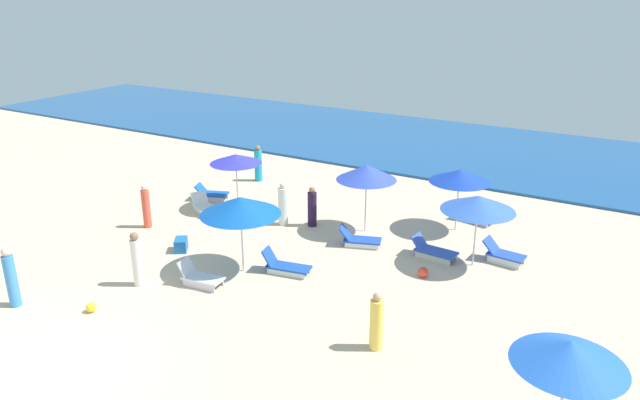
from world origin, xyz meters
TOP-DOWN VIEW (x-y plane):
  - ground_plane at (0.00, 0.00)m, footprint 60.00×60.00m
  - ocean at (0.00, 24.00)m, footprint 60.00×11.99m
  - umbrella_0 at (6.83, 10.55)m, footprint 2.30×2.30m
  - lounge_chair_0_0 at (5.54, 10.43)m, footprint 1.50×0.73m
  - lounge_chair_0_1 at (7.59, 11.24)m, footprint 1.36×0.73m
  - umbrella_1 at (10.59, 2.97)m, footprint 1.98×1.98m
  - umbrella_2 at (5.43, 13.08)m, footprint 2.15×2.15m
  - lounge_chair_2_0 at (5.84, 14.23)m, footprint 1.43×0.91m
  - umbrella_3 at (-2.71, 10.79)m, footprint 2.02×2.02m
  - lounge_chair_3_0 at (-4.29, 11.04)m, footprint 1.45×1.07m
  - lounge_chair_3_1 at (-3.62, 9.80)m, footprint 1.41×1.14m
  - umbrella_4 at (0.79, 6.54)m, footprint 2.46×2.46m
  - lounge_chair_4_0 at (0.26, 5.15)m, footprint 1.38×0.72m
  - lounge_chair_4_1 at (1.98, 7.09)m, footprint 1.57×0.82m
  - umbrella_5 at (2.65, 11.31)m, footprint 2.14×2.14m
  - lounge_chair_5_0 at (3.04, 10.05)m, footprint 1.52×1.01m
  - beachgoer_0 at (0.74, 10.77)m, footprint 0.45×0.45m
  - beachgoer_1 at (-4.11, 14.11)m, footprint 0.48×0.48m
  - beachgoer_2 at (-3.37, 1.64)m, footprint 0.36×0.36m
  - beachgoer_3 at (-1.32, 4.24)m, footprint 0.39×0.39m
  - beachgoer_4 at (-4.40, 7.60)m, footprint 0.41×0.41m
  - beachgoer_5 at (6.14, 4.84)m, footprint 0.46×0.46m
  - beachgoer_6 at (-0.24, 10.33)m, footprint 0.49×0.49m
  - cooler_box_0 at (-1.91, 6.68)m, footprint 0.66×0.70m
  - beach_ball_1 at (5.77, 8.98)m, footprint 0.33×0.33m
  - beach_ball_2 at (-1.27, 2.46)m, footprint 0.28×0.28m

SIDE VIEW (x-z plane):
  - ground_plane at x=0.00m, z-range 0.00..0.00m
  - ocean at x=0.00m, z-range 0.00..0.12m
  - beach_ball_2 at x=-1.27m, z-range 0.00..0.28m
  - beach_ball_1 at x=5.77m, z-range 0.00..0.33m
  - cooler_box_0 at x=-1.91m, z-range 0.00..0.43m
  - lounge_chair_4_1 at x=1.98m, z-range -0.13..0.60m
  - lounge_chair_5_0 at x=3.04m, z-range -0.10..0.57m
  - lounge_chair_2_0 at x=5.84m, z-range -0.09..0.56m
  - lounge_chair_0_0 at x=5.54m, z-range -0.09..0.59m
  - lounge_chair_3_1 at x=-3.62m, z-range -0.09..0.60m
  - lounge_chair_4_0 at x=0.26m, z-range -0.11..0.63m
  - lounge_chair_3_0 at x=-4.29m, z-range -0.06..0.60m
  - lounge_chair_0_1 at x=7.59m, z-range -0.08..0.64m
  - beachgoer_0 at x=0.74m, z-range -0.05..1.46m
  - beachgoer_5 at x=6.14m, z-range -0.05..1.48m
  - beachgoer_6 at x=-0.24m, z-range -0.06..1.56m
  - beachgoer_1 at x=-4.11m, z-range -0.05..1.59m
  - beachgoer_4 at x=-4.40m, z-range -0.04..1.58m
  - beachgoer_3 at x=-1.32m, z-range -0.03..1.65m
  - beachgoer_2 at x=-3.37m, z-range -0.03..1.73m
  - umbrella_2 at x=5.43m, z-range 0.91..3.19m
  - umbrella_3 at x=-2.71m, z-range 0.94..3.18m
  - umbrella_0 at x=6.83m, z-range 0.93..3.27m
  - umbrella_4 at x=0.79m, z-range 0.95..3.40m
  - umbrella_5 at x=2.65m, z-range 0.97..3.46m
  - umbrella_1 at x=10.59m, z-range 1.14..3.88m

